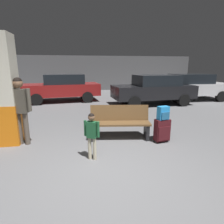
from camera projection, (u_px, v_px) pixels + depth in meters
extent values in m
cube|color=slate|center=(94.00, 119.00, 7.23)|extent=(18.00, 18.00, 0.10)
cube|color=#565658|center=(86.00, 73.00, 15.40)|extent=(18.00, 0.12, 2.80)
cube|color=orange|center=(9.00, 124.00, 4.71)|extent=(0.57, 0.57, 1.00)
cube|color=beige|center=(2.00, 70.00, 4.40)|extent=(0.56, 0.56, 1.66)
cube|color=brown|center=(120.00, 123.00, 4.98)|extent=(1.64, 0.65, 0.05)
cube|color=brown|center=(119.00, 112.00, 5.17)|extent=(1.60, 0.32, 0.42)
cube|color=black|center=(93.00, 132.00, 5.01)|extent=(0.13, 0.41, 0.41)
cube|color=black|center=(146.00, 131.00, 5.05)|extent=(0.13, 0.41, 0.41)
cube|color=#471419|center=(162.00, 130.00, 4.80)|extent=(0.41, 0.26, 0.56)
cube|color=#471419|center=(164.00, 134.00, 4.71)|extent=(0.34, 0.08, 0.36)
cube|color=#A5A5AA|center=(161.00, 119.00, 4.81)|extent=(0.14, 0.05, 0.02)
cylinder|color=black|center=(154.00, 141.00, 4.90)|extent=(0.03, 0.05, 0.04)
cylinder|color=black|center=(165.00, 139.00, 5.00)|extent=(0.03, 0.05, 0.04)
cube|color=#268CD8|center=(163.00, 113.00, 4.70)|extent=(0.31, 0.23, 0.34)
cube|color=#23608E|center=(165.00, 116.00, 4.62)|extent=(0.23, 0.09, 0.19)
cylinder|color=black|center=(164.00, 107.00, 4.66)|extent=(0.06, 0.04, 0.02)
cylinder|color=beige|center=(95.00, 149.00, 3.89)|extent=(0.07, 0.07, 0.49)
cylinder|color=beige|center=(90.00, 148.00, 3.92)|extent=(0.07, 0.07, 0.49)
cube|color=#1E5933|center=(92.00, 130.00, 3.81)|extent=(0.23, 0.19, 0.34)
cylinder|color=#1E5933|center=(98.00, 129.00, 3.76)|extent=(0.06, 0.06, 0.33)
cylinder|color=#1E5933|center=(85.00, 128.00, 3.84)|extent=(0.06, 0.06, 0.33)
sphere|color=brown|center=(91.00, 117.00, 3.75)|extent=(0.14, 0.14, 0.14)
sphere|color=black|center=(91.00, 116.00, 3.74)|extent=(0.13, 0.13, 0.13)
cylinder|color=white|center=(91.00, 127.00, 3.92)|extent=(0.06, 0.06, 0.10)
cylinder|color=red|center=(90.00, 124.00, 3.90)|extent=(0.01, 0.01, 0.06)
cylinder|color=brown|center=(26.00, 129.00, 4.64)|extent=(0.12, 0.12, 0.81)
cylinder|color=brown|center=(19.00, 128.00, 4.66)|extent=(0.12, 0.12, 0.81)
cube|color=#4C473D|center=(20.00, 101.00, 4.49)|extent=(0.37, 0.28, 0.58)
cylinder|color=#4C473D|center=(29.00, 100.00, 4.45)|extent=(0.10, 0.10, 0.55)
cylinder|color=#4C473D|center=(10.00, 100.00, 4.50)|extent=(0.10, 0.10, 0.55)
sphere|color=brown|center=(18.00, 83.00, 4.39)|extent=(0.23, 0.23, 0.23)
sphere|color=black|center=(17.00, 82.00, 4.38)|extent=(0.21, 0.21, 0.21)
cube|color=black|center=(153.00, 92.00, 9.63)|extent=(4.22, 2.02, 0.64)
cube|color=black|center=(156.00, 80.00, 9.53)|extent=(2.21, 1.70, 0.52)
cylinder|color=black|center=(134.00, 102.00, 8.66)|extent=(0.61, 0.25, 0.60)
cylinder|color=black|center=(124.00, 97.00, 10.17)|extent=(0.61, 0.25, 0.60)
cylinder|color=black|center=(184.00, 100.00, 9.26)|extent=(0.61, 0.25, 0.60)
cylinder|color=black|center=(167.00, 96.00, 10.77)|extent=(0.61, 0.25, 0.60)
cube|color=maroon|center=(62.00, 90.00, 10.50)|extent=(4.28, 2.21, 0.64)
cube|color=black|center=(64.00, 79.00, 10.40)|extent=(2.28, 1.80, 0.52)
cylinder|color=black|center=(37.00, 99.00, 9.48)|extent=(0.62, 0.28, 0.60)
cylinder|color=black|center=(39.00, 95.00, 10.97)|extent=(0.62, 0.28, 0.60)
cylinder|color=black|center=(87.00, 97.00, 10.20)|extent=(0.62, 0.28, 0.60)
cylinder|color=black|center=(83.00, 93.00, 11.69)|extent=(0.62, 0.28, 0.60)
cube|color=silver|center=(192.00, 89.00, 10.92)|extent=(4.11, 1.71, 0.64)
cube|color=black|center=(191.00, 79.00, 10.76)|extent=(2.10, 1.55, 0.52)
cylinder|color=black|center=(203.00, 93.00, 11.97)|extent=(0.60, 0.20, 0.60)
cylinder|color=black|center=(221.00, 96.00, 10.44)|extent=(0.60, 0.20, 0.60)
cylinder|color=black|center=(165.00, 94.00, 11.57)|extent=(0.60, 0.20, 0.60)
cylinder|color=black|center=(178.00, 98.00, 10.04)|extent=(0.60, 0.20, 0.60)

